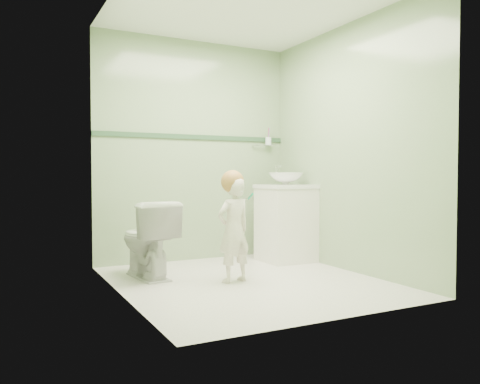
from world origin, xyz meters
TOP-DOWN VIEW (x-y plane):
  - ground at (0.00, 0.00)m, footprint 2.50×2.50m
  - room_shell at (0.00, 0.00)m, footprint 2.50×2.54m
  - trim_stripe at (0.00, 1.24)m, footprint 2.20×0.02m
  - vanity at (0.84, 0.70)m, footprint 0.52×0.50m
  - counter at (0.84, 0.70)m, footprint 0.54×0.52m
  - basin at (0.84, 0.70)m, footprint 0.37×0.37m
  - faucet at (0.84, 0.89)m, footprint 0.03×0.13m
  - cup_holder at (0.89, 1.18)m, footprint 0.26×0.07m
  - toilet at (-0.74, 0.55)m, footprint 0.47×0.73m
  - toddler at (-0.12, 0.04)m, footprint 0.37×0.28m
  - hair_cap at (-0.12, 0.06)m, footprint 0.20×0.20m
  - teal_toothbrush at (-0.02, -0.07)m, footprint 0.11×0.14m

SIDE VIEW (x-z plane):
  - ground at x=0.00m, z-range 0.00..0.00m
  - toilet at x=-0.74m, z-range 0.00..0.70m
  - vanity at x=0.84m, z-range 0.00..0.80m
  - toddler at x=-0.12m, z-range 0.00..0.91m
  - teal_toothbrush at x=-0.02m, z-range 0.71..0.79m
  - counter at x=0.84m, z-range 0.79..0.83m
  - hair_cap at x=-0.12m, z-range 0.77..0.98m
  - basin at x=0.84m, z-range 0.83..0.96m
  - faucet at x=0.84m, z-range 0.88..1.06m
  - room_shell at x=0.00m, z-range 0.00..2.40m
  - cup_holder at x=0.89m, z-range 1.22..1.43m
  - trim_stripe at x=0.00m, z-range 1.33..1.38m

